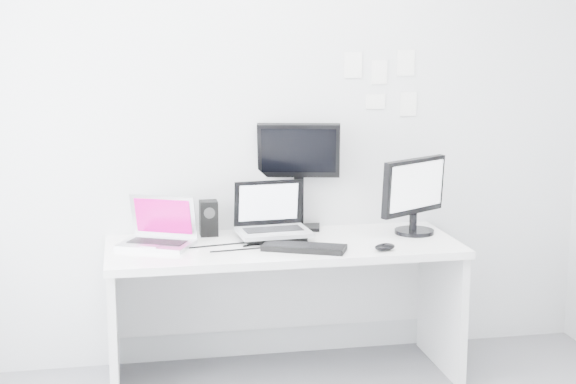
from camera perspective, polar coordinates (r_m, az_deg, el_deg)
The scene contains 14 objects.
back_wall at distance 4.63m, azimuth -1.11°, elevation 5.08°, with size 3.60×3.60×0.00m, color silver.
desk at distance 4.50m, azimuth -0.30°, elevation -7.94°, with size 1.80×0.70×0.73m, color white.
macbook at distance 4.34m, azimuth -8.82°, elevation -1.95°, with size 0.35×0.26×0.26m, color #B9BABE.
speaker at distance 4.56m, azimuth -5.31°, elevation -1.75°, with size 0.09×0.09×0.19m, color black.
dell_laptop at distance 4.43m, azimuth -0.95°, elevation -1.27°, with size 0.37×0.29×0.31m, color #A9ACB1.
rear_monitor at distance 4.66m, azimuth 0.72°, elevation 1.17°, with size 0.44×0.16×0.60m, color black.
samsung_monitor at distance 4.61m, azimuth 8.47°, elevation -0.19°, with size 0.46×0.21×0.42m, color black.
keyboard at distance 4.25m, azimuth 1.08°, elevation -3.73°, with size 0.41×0.15×0.03m, color black.
mouse at distance 4.27m, azimuth 6.47°, elevation -3.66°, with size 0.11×0.07×0.04m, color black.
wall_note_0 at distance 4.70m, azimuth 4.35°, elevation 8.43°, with size 0.10×0.00×0.14m, color white.
wall_note_1 at distance 4.75m, azimuth 6.11°, elevation 7.94°, with size 0.09×0.00×0.13m, color white.
wall_note_2 at distance 4.79m, azimuth 7.86°, elevation 8.52°, with size 0.10×0.00×0.14m, color white.
wall_note_3 at distance 4.75m, azimuth 5.84°, elevation 6.01°, with size 0.11×0.00×0.08m, color white.
wall_note_4 at distance 4.81m, azimuth 8.01°, elevation 5.82°, with size 0.09×0.00×0.13m, color white.
Camera 1 is at (-0.78, -2.94, 1.79)m, focal length 53.37 mm.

